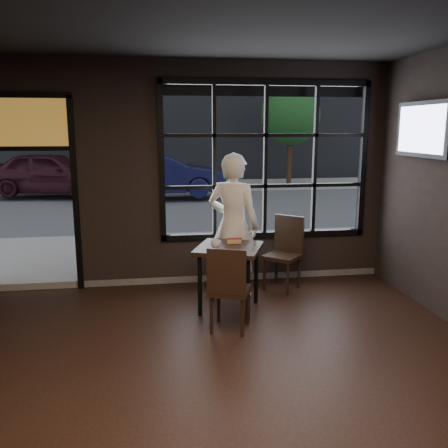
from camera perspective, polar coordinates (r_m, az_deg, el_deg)
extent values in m
cube|color=black|center=(4.02, -1.16, -23.25)|extent=(6.00, 7.00, 0.02)
cube|color=black|center=(6.98, 4.99, 7.57)|extent=(3.06, 0.12, 2.28)
cube|color=orange|center=(6.98, -22.89, 11.24)|extent=(1.20, 0.06, 0.70)
cube|color=#545456|center=(27.37, -7.55, 6.68)|extent=(60.00, 41.00, 0.04)
cube|color=#5B5956|center=(26.79, -7.97, 22.73)|extent=(28.00, 12.00, 15.00)
cube|color=black|center=(6.03, 0.60, -6.49)|extent=(0.99, 0.99, 0.83)
cube|color=black|center=(5.42, 0.73, -7.65)|extent=(0.56, 0.56, 1.00)
cube|color=black|center=(6.78, 7.04, -3.58)|extent=(0.64, 0.64, 1.04)
imported|color=white|center=(6.41, 1.12, -0.16)|extent=(0.85, 0.75, 1.96)
imported|color=silver|center=(5.82, -0.98, -2.46)|extent=(0.17, 0.17, 0.10)
cube|color=black|center=(6.49, 22.94, 10.45)|extent=(0.13, 1.18, 0.69)
imported|color=#101234|center=(15.23, -7.92, 5.86)|extent=(4.27, 1.70, 1.38)
imported|color=black|center=(16.49, -20.04, 5.76)|extent=(4.37, 2.36, 1.41)
cylinder|color=#332114|center=(18.34, -16.96, 7.50)|extent=(0.21, 0.21, 2.26)
sphere|color=#1F4F1F|center=(18.32, -17.31, 13.25)|extent=(2.46, 2.46, 2.46)
cylinder|color=#332114|center=(18.66, 7.85, 7.65)|extent=(0.19, 0.19, 2.06)
sphere|color=#2D541E|center=(18.62, 8.00, 12.82)|extent=(2.25, 2.25, 2.25)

